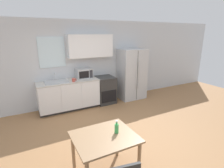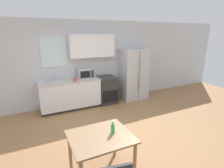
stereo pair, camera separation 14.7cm
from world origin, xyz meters
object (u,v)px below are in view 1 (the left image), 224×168
(oven_range, at_px, (105,90))
(dining_table, at_px, (105,143))
(coffee_mug, at_px, (74,80))
(refrigerator, at_px, (132,74))
(microwave, at_px, (84,73))
(drink_bottle, at_px, (117,128))

(oven_range, bearing_deg, dining_table, -115.42)
(coffee_mug, relative_size, dining_table, 0.13)
(oven_range, xyz_separation_m, coffee_mug, (-1.09, -0.16, 0.52))
(oven_range, xyz_separation_m, refrigerator, (1.05, -0.02, 0.44))
(microwave, height_order, drink_bottle, microwave)
(oven_range, distance_m, coffee_mug, 1.22)
(refrigerator, bearing_deg, dining_table, -130.09)
(oven_range, height_order, refrigerator, refrigerator)
(refrigerator, distance_m, coffee_mug, 2.15)
(refrigerator, xyz_separation_m, microwave, (-1.73, 0.13, 0.18))
(microwave, distance_m, dining_table, 3.16)
(microwave, xyz_separation_m, dining_table, (-0.72, -3.04, -0.44))
(drink_bottle, bearing_deg, oven_range, 68.08)
(refrigerator, bearing_deg, coffee_mug, -176.20)
(dining_table, bearing_deg, drink_bottle, -0.60)
(coffee_mug, distance_m, dining_table, 2.80)
(refrigerator, xyz_separation_m, dining_table, (-2.45, -2.91, -0.26))
(coffee_mug, height_order, dining_table, coffee_mug)
(coffee_mug, bearing_deg, dining_table, -96.28)
(dining_table, relative_size, drink_bottle, 4.50)
(oven_range, height_order, dining_table, oven_range)
(oven_range, distance_m, drink_bottle, 3.18)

